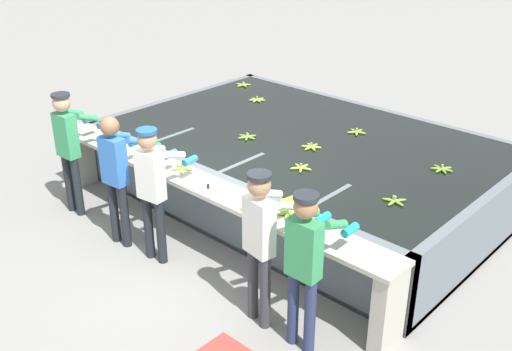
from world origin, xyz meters
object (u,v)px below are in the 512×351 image
object	(u,v)px
banana_bunch_floating_6	(247,137)
banana_bunch_ledge_2	(182,168)
worker_0	(69,142)
banana_bunch_floating_0	(243,85)
worker_3	(262,234)
knife_0	(208,189)
banana_bunch_floating_7	(257,100)
banana_bunch_floating_1	(311,147)
banana_bunch_floating_4	(395,201)
banana_bunch_floating_5	(442,169)
worker_4	(306,257)
worker_2	(153,182)
banana_bunch_floating_2	(301,168)
banana_bunch_floating_3	(356,132)
banana_bunch_ledge_1	(252,207)
worker_1	(117,169)
banana_bunch_ledge_0	(288,213)

from	to	relation	value
banana_bunch_floating_6	banana_bunch_ledge_2	xyz separation A→B (m)	(0.15, -1.31, 0.00)
worker_0	banana_bunch_floating_0	world-z (taller)	worker_0
worker_3	knife_0	bearing A→B (deg)	160.13
banana_bunch_floating_6	banana_bunch_floating_7	size ratio (longest dim) A/B	1.01
banana_bunch_floating_1	knife_0	size ratio (longest dim) A/B	1.02
worker_3	banana_bunch_floating_1	xyz separation A→B (m)	(-1.15, 2.24, -0.09)
banana_bunch_floating_7	banana_bunch_ledge_2	world-z (taller)	banana_bunch_ledge_2
worker_3	banana_bunch_floating_7	size ratio (longest dim) A/B	5.99
banana_bunch_floating_4	banana_bunch_floating_5	distance (m)	1.14
banana_bunch_floating_0	worker_4	bearing A→B (deg)	-40.26
worker_2	banana_bunch_floating_7	bearing A→B (deg)	112.85
worker_2	banana_bunch_floating_5	size ratio (longest dim) A/B	5.95
banana_bunch_floating_2	banana_bunch_floating_3	size ratio (longest dim) A/B	1.00
banana_bunch_floating_3	banana_bunch_ledge_1	bearing A→B (deg)	-80.26
worker_3	banana_bunch_floating_0	world-z (taller)	worker_3
banana_bunch_floating_5	worker_1	bearing A→B (deg)	-134.53
banana_bunch_floating_4	banana_bunch_floating_7	distance (m)	3.88
worker_4	banana_bunch_floating_2	xyz separation A→B (m)	(-1.37, 1.62, -0.07)
worker_2	worker_4	world-z (taller)	worker_2
worker_2	banana_bunch_ledge_0	world-z (taller)	worker_2
banana_bunch_floating_2	knife_0	world-z (taller)	banana_bunch_floating_2
banana_bunch_floating_0	banana_bunch_floating_2	bearing A→B (deg)	-34.61
worker_4	banana_bunch_floating_1	bearing A→B (deg)	127.01
worker_1	banana_bunch_ledge_0	bearing A→B (deg)	17.52
worker_4	banana_bunch_floating_6	size ratio (longest dim) A/B	5.87
worker_2	knife_0	size ratio (longest dim) A/B	6.08
worker_0	banana_bunch_floating_3	size ratio (longest dim) A/B	6.14
worker_2	banana_bunch_ledge_1	bearing A→B (deg)	21.06
worker_1	banana_bunch_floating_5	world-z (taller)	worker_1
banana_bunch_floating_4	banana_bunch_floating_7	bearing A→B (deg)	155.79
worker_1	banana_bunch_ledge_2	bearing A→B (deg)	56.93
banana_bunch_ledge_0	banana_bunch_ledge_1	size ratio (longest dim) A/B	1.09
banana_bunch_floating_1	banana_bunch_floating_7	size ratio (longest dim) A/B	1.00
banana_bunch_floating_7	worker_4	bearing A→B (deg)	-41.96
worker_2	banana_bunch_ledge_1	xyz separation A→B (m)	(1.14, 0.44, -0.08)
worker_2	banana_bunch_floating_0	bearing A→B (deg)	119.93
banana_bunch_ledge_0	knife_0	xyz separation A→B (m)	(-1.05, -0.17, -0.01)
banana_bunch_floating_5	banana_bunch_ledge_1	xyz separation A→B (m)	(-1.03, -2.32, 0.00)
worker_2	banana_bunch_floating_7	distance (m)	3.49
worker_2	banana_bunch_ledge_2	world-z (taller)	worker_2
banana_bunch_floating_0	banana_bunch_ledge_1	distance (m)	4.58
banana_bunch_floating_4	knife_0	size ratio (longest dim) A/B	1.01
banana_bunch_floating_3	banana_bunch_floating_7	bearing A→B (deg)	176.73
banana_bunch_floating_5	banana_bunch_ledge_2	xyz separation A→B (m)	(-2.35, -2.16, 0.00)
worker_3	banana_bunch_ledge_0	xyz separation A→B (m)	(-0.19, 0.62, -0.09)
worker_4	banana_bunch_floating_6	world-z (taller)	worker_4
banana_bunch_floating_3	banana_bunch_ledge_1	distance (m)	2.70
worker_2	banana_bunch_floating_5	world-z (taller)	worker_2
worker_2	banana_bunch_ledge_0	xyz separation A→B (m)	(1.51, 0.61, -0.08)
worker_0	banana_bunch_floating_7	world-z (taller)	worker_0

